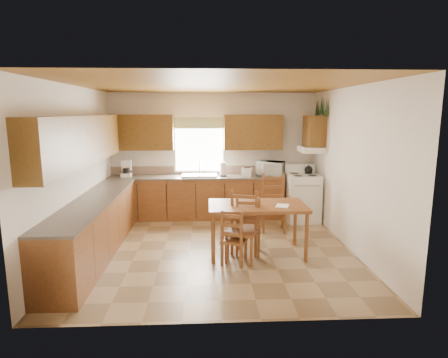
{
  "coord_description": "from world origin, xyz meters",
  "views": [
    {
      "loc": [
        -0.16,
        -6.01,
        2.29
      ],
      "look_at": [
        0.15,
        0.3,
        1.15
      ],
      "focal_mm": 30.0,
      "sensor_mm": 36.0,
      "label": 1
    }
  ],
  "objects_px": {
    "chair_near_left": "(248,225)",
    "chair_far_right": "(274,203)",
    "chair_near_right": "(234,237)",
    "microwave": "(270,169)",
    "chair_far_left": "(241,228)",
    "stove": "(302,198)",
    "dining_table": "(257,229)"
  },
  "relations": [
    {
      "from": "dining_table",
      "to": "chair_near_left",
      "type": "xyz_separation_m",
      "value": [
        -0.13,
        0.03,
        0.07
      ]
    },
    {
      "from": "dining_table",
      "to": "chair_far_left",
      "type": "relative_size",
      "value": 1.46
    },
    {
      "from": "chair_near_left",
      "to": "chair_near_right",
      "type": "xyz_separation_m",
      "value": [
        -0.26,
        -0.41,
        -0.05
      ]
    },
    {
      "from": "stove",
      "to": "chair_far_right",
      "type": "height_order",
      "value": "chair_far_right"
    },
    {
      "from": "chair_near_right",
      "to": "chair_far_left",
      "type": "distance_m",
      "value": 0.2
    },
    {
      "from": "chair_far_right",
      "to": "stove",
      "type": "bearing_deg",
      "value": 47.8
    },
    {
      "from": "microwave",
      "to": "chair_far_right",
      "type": "height_order",
      "value": "microwave"
    },
    {
      "from": "chair_near_right",
      "to": "chair_far_left",
      "type": "xyz_separation_m",
      "value": [
        0.12,
        0.12,
        0.11
      ]
    },
    {
      "from": "stove",
      "to": "chair_far_left",
      "type": "height_order",
      "value": "chair_far_left"
    },
    {
      "from": "chair_near_left",
      "to": "chair_far_right",
      "type": "distance_m",
      "value": 1.31
    },
    {
      "from": "chair_near_right",
      "to": "dining_table",
      "type": "bearing_deg",
      "value": -115.81
    },
    {
      "from": "chair_near_right",
      "to": "chair_far_left",
      "type": "bearing_deg",
      "value": -115.92
    },
    {
      "from": "chair_near_right",
      "to": "stove",
      "type": "bearing_deg",
      "value": -105.64
    },
    {
      "from": "dining_table",
      "to": "stove",
      "type": "bearing_deg",
      "value": 57.05
    },
    {
      "from": "chair_far_left",
      "to": "microwave",
      "type": "bearing_deg",
      "value": 88.25
    },
    {
      "from": "microwave",
      "to": "dining_table",
      "type": "bearing_deg",
      "value": -82.27
    },
    {
      "from": "dining_table",
      "to": "chair_far_left",
      "type": "height_order",
      "value": "chair_far_left"
    },
    {
      "from": "dining_table",
      "to": "chair_near_right",
      "type": "relative_size",
      "value": 1.82
    },
    {
      "from": "stove",
      "to": "chair_far_right",
      "type": "bearing_deg",
      "value": -137.19
    },
    {
      "from": "chair_near_left",
      "to": "dining_table",
      "type": "bearing_deg",
      "value": 177.67
    },
    {
      "from": "chair_far_left",
      "to": "dining_table",
      "type": "bearing_deg",
      "value": 61.52
    },
    {
      "from": "microwave",
      "to": "chair_far_left",
      "type": "height_order",
      "value": "microwave"
    },
    {
      "from": "dining_table",
      "to": "chair_near_left",
      "type": "distance_m",
      "value": 0.15
    },
    {
      "from": "chair_near_left",
      "to": "chair_near_right",
      "type": "distance_m",
      "value": 0.49
    },
    {
      "from": "chair_near_right",
      "to": "chair_far_right",
      "type": "xyz_separation_m",
      "value": [
        0.89,
        1.56,
        0.12
      ]
    },
    {
      "from": "chair_near_right",
      "to": "chair_far_right",
      "type": "distance_m",
      "value": 1.8
    },
    {
      "from": "dining_table",
      "to": "chair_far_right",
      "type": "xyz_separation_m",
      "value": [
        0.49,
        1.18,
        0.13
      ]
    },
    {
      "from": "dining_table",
      "to": "microwave",
      "type": "bearing_deg",
      "value": 75.57
    },
    {
      "from": "chair_near_left",
      "to": "chair_far_right",
      "type": "xyz_separation_m",
      "value": [
        0.62,
        1.15,
        0.07
      ]
    },
    {
      "from": "chair_far_left",
      "to": "chair_near_left",
      "type": "bearing_deg",
      "value": 81.87
    },
    {
      "from": "dining_table",
      "to": "chair_far_right",
      "type": "distance_m",
      "value": 1.28
    },
    {
      "from": "chair_near_right",
      "to": "chair_far_right",
      "type": "relative_size",
      "value": 0.77
    }
  ]
}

